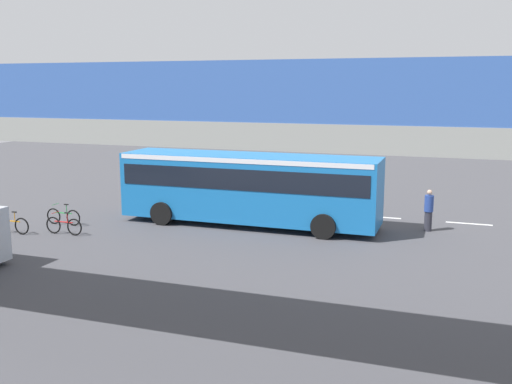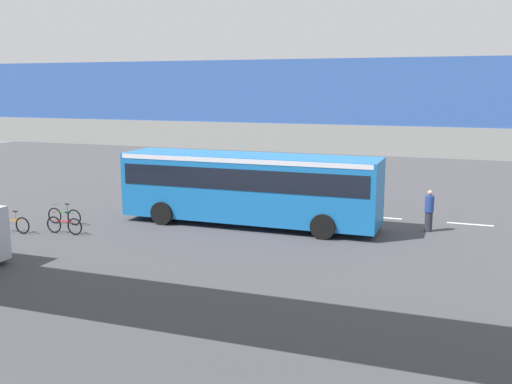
{
  "view_description": "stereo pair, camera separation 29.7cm",
  "coord_description": "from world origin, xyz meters",
  "px_view_note": "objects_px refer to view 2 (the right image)",
  "views": [
    {
      "loc": [
        -7.34,
        23.84,
        6.12
      ],
      "look_at": [
        0.83,
        0.52,
        1.6
      ],
      "focal_mm": 40.71,
      "sensor_mm": 36.0,
      "label": 1
    },
    {
      "loc": [
        -7.62,
        23.74,
        6.12
      ],
      "look_at": [
        0.83,
        0.52,
        1.6
      ],
      "focal_mm": 40.71,
      "sensor_mm": 36.0,
      "label": 2
    }
  ],
  "objects_px": {
    "city_bus": "(249,183)",
    "pedestrian": "(429,211)",
    "bicycle_green": "(64,216)",
    "bicycle_orange": "(13,224)",
    "bicycle_red": "(64,225)"
  },
  "relations": [
    {
      "from": "city_bus",
      "to": "pedestrian",
      "type": "distance_m",
      "value": 7.84
    },
    {
      "from": "city_bus",
      "to": "bicycle_green",
      "type": "xyz_separation_m",
      "value": [
        7.83,
        2.73,
        -1.51
      ]
    },
    {
      "from": "bicycle_green",
      "to": "pedestrian",
      "type": "bearing_deg",
      "value": -164.65
    },
    {
      "from": "city_bus",
      "to": "pedestrian",
      "type": "xyz_separation_m",
      "value": [
        -7.62,
        -1.51,
        -1.0
      ]
    },
    {
      "from": "city_bus",
      "to": "bicycle_red",
      "type": "relative_size",
      "value": 6.52
    },
    {
      "from": "city_bus",
      "to": "pedestrian",
      "type": "relative_size",
      "value": 6.44
    },
    {
      "from": "city_bus",
      "to": "bicycle_green",
      "type": "distance_m",
      "value": 8.43
    },
    {
      "from": "city_bus",
      "to": "pedestrian",
      "type": "bearing_deg",
      "value": -168.8
    },
    {
      "from": "bicycle_orange",
      "to": "bicycle_green",
      "type": "height_order",
      "value": "same"
    },
    {
      "from": "bicycle_orange",
      "to": "bicycle_green",
      "type": "xyz_separation_m",
      "value": [
        -1.06,
        -2.03,
        0.0
      ]
    },
    {
      "from": "city_bus",
      "to": "bicycle_red",
      "type": "distance_m",
      "value": 8.05
    },
    {
      "from": "bicycle_orange",
      "to": "pedestrian",
      "type": "bearing_deg",
      "value": -159.22
    },
    {
      "from": "bicycle_orange",
      "to": "bicycle_red",
      "type": "height_order",
      "value": "same"
    },
    {
      "from": "bicycle_red",
      "to": "bicycle_green",
      "type": "distance_m",
      "value": 1.82
    },
    {
      "from": "bicycle_green",
      "to": "pedestrian",
      "type": "height_order",
      "value": "pedestrian"
    }
  ]
}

